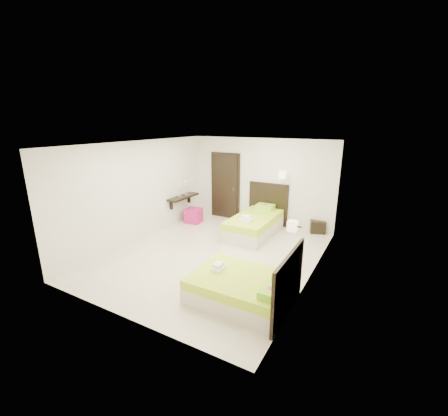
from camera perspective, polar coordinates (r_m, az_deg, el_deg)
The scene contains 7 objects.
floor at distance 7.23m, azimuth -1.88°, elevation -8.87°, with size 5.50×5.50×0.00m, color beige.
bed_single at distance 8.48m, azimuth 6.06°, elevation -2.85°, with size 1.24×2.07×1.71m.
bed_double at distance 5.44m, azimuth 4.10°, elevation -14.84°, with size 1.73×1.47×1.43m.
nightstand at distance 8.96m, azimuth 17.38°, elevation -3.35°, with size 0.41×0.36×0.36m, color black.
ottoman at distance 9.42m, azimuth -5.83°, elevation -1.43°, with size 0.45×0.45×0.45m, color #A6165A.
door at distance 9.70m, azimuth 0.24°, elevation 4.20°, with size 1.02×0.15×2.14m.
console_shelf at distance 9.33m, azimuth -7.82°, elevation 2.09°, with size 0.35×1.20×0.78m.
Camera 1 is at (3.41, -5.60, 3.06)m, focal length 24.00 mm.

